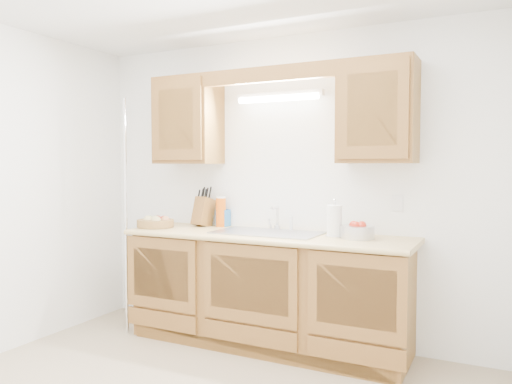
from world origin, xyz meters
The scene contains 17 objects.
room centered at (0.00, 0.00, 1.25)m, with size 3.52×3.50×2.50m.
base_cabinets centered at (0.00, 1.20, 0.44)m, with size 2.20×0.60×0.86m, color brown.
countertop centered at (0.00, 1.19, 0.88)m, with size 2.30×0.63×0.04m, color tan.
upper_cabinet_left centered at (-0.83, 1.33, 1.83)m, with size 0.55×0.33×0.75m, color brown.
upper_cabinet_right centered at (0.83, 1.33, 1.83)m, with size 0.55×0.33×0.75m, color brown.
valance centered at (0.00, 1.19, 2.14)m, with size 2.20×0.05×0.12m, color brown.
fluorescent_fixture centered at (0.00, 1.42, 2.00)m, with size 0.76×0.08×0.08m.
sink centered at (0.00, 1.21, 0.83)m, with size 0.84×0.46×0.36m.
wire_shelf_pole centered at (-1.20, 0.94, 1.00)m, with size 0.03×0.03×2.00m, color silver.
outlet_plate centered at (0.95, 1.49, 1.15)m, with size 0.08×0.01×0.12m, color white.
fruit_basket centered at (-1.03, 1.12, 0.94)m, with size 0.35×0.35×0.10m.
knife_block centered at (-0.71, 1.38, 1.03)m, with size 0.17×0.23×0.36m.
orange_canister centered at (-0.54, 1.40, 1.03)m, with size 0.10×0.10×0.26m.
soap_bottle centered at (-0.54, 1.44, 1.01)m, with size 0.10×0.10×0.22m, color #236BB3.
sponge centered at (0.54, 1.44, 0.91)m, with size 0.11×0.08×0.02m.
paper_towel centered at (0.54, 1.23, 1.02)m, with size 0.14×0.14×0.28m.
apple_bowl centered at (0.72, 1.23, 0.96)m, with size 0.29×0.29×0.13m.
Camera 1 is at (1.67, -2.34, 1.43)m, focal length 35.00 mm.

